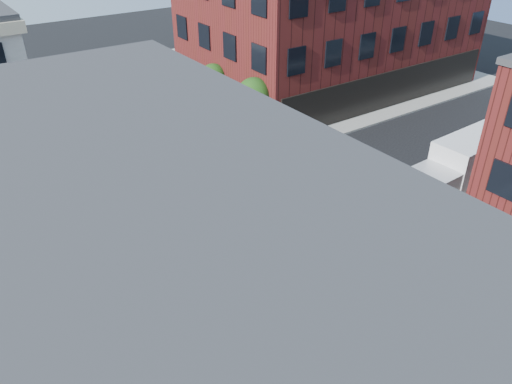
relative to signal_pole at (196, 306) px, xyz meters
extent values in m
plane|color=black|center=(6.72, 6.68, -2.86)|extent=(120.00, 120.00, 0.00)
cube|color=gray|center=(27.72, 27.68, -2.78)|extent=(30.00, 30.00, 0.15)
cube|color=#4F1713|center=(27.22, 22.68, 3.14)|extent=(25.00, 16.00, 12.00)
cylinder|color=black|center=(14.22, 16.68, -1.97)|extent=(0.18, 0.18, 1.47)
cylinder|color=black|center=(14.22, 16.68, -1.24)|extent=(0.12, 0.12, 1.47)
sphere|color=#13390F|center=(14.22, 16.68, 0.44)|extent=(2.69, 2.69, 2.69)
sphere|color=#13390F|center=(14.47, 16.58, -0.10)|extent=(1.85, 1.85, 1.85)
cylinder|color=black|center=(14.22, 22.68, -2.04)|extent=(0.18, 0.18, 1.33)
cylinder|color=black|center=(14.22, 22.68, -1.38)|extent=(0.12, 0.12, 1.33)
sphere|color=#13390F|center=(14.22, 22.68, 0.14)|extent=(2.43, 2.43, 2.43)
sphere|color=#13390F|center=(14.47, 22.58, -0.35)|extent=(1.67, 1.67, 1.67)
cylinder|color=black|center=(-0.08, -0.12, -0.56)|extent=(0.12, 0.12, 4.60)
cylinder|color=black|center=(-0.08, -0.12, -2.56)|extent=(0.28, 0.28, 0.30)
cube|color=#053819|center=(0.47, -0.12, 0.29)|extent=(1.10, 0.03, 0.22)
cube|color=#053819|center=(-0.08, 0.43, 0.54)|extent=(0.03, 1.10, 0.22)
imported|color=black|center=(0.27, -0.02, 1.04)|extent=(0.22, 0.18, 1.10)
imported|color=black|center=(-0.18, 0.23, 1.04)|extent=(0.18, 0.22, 1.10)
cube|color=silver|center=(20.72, 2.11, -0.73)|extent=(5.98, 2.75, 3.15)
cube|color=maroon|center=(20.77, 0.82, -0.73)|extent=(2.23, 0.12, 0.71)
cube|color=maroon|center=(20.68, 3.39, -0.73)|extent=(2.23, 0.12, 0.71)
cube|color=#B5B4B7|center=(16.87, 1.96, -1.28)|extent=(2.12, 2.51, 2.03)
cube|color=black|center=(15.91, 1.93, -0.93)|extent=(0.17, 1.93, 0.91)
cube|color=black|center=(19.51, 2.06, -2.35)|extent=(8.15, 1.32, 0.25)
cylinder|color=black|center=(16.91, 0.90, -2.35)|extent=(1.03, 0.39, 1.01)
cylinder|color=black|center=(16.83, 3.03, -2.35)|extent=(1.03, 0.39, 1.01)
cylinder|color=black|center=(20.56, 1.03, -2.35)|extent=(1.03, 0.39, 1.01)
cylinder|color=black|center=(20.48, 3.16, -2.35)|extent=(1.03, 0.39, 1.01)
cylinder|color=black|center=(23.00, 1.12, -2.35)|extent=(1.03, 0.39, 1.01)
cylinder|color=black|center=(22.92, 3.25, -2.35)|extent=(1.03, 0.39, 1.01)
cube|color=red|center=(1.92, 0.98, -2.84)|extent=(0.45, 0.45, 0.04)
cone|color=red|center=(1.92, 0.98, -2.54)|extent=(0.43, 0.43, 0.63)
cylinder|color=white|center=(1.92, 0.98, -2.46)|extent=(0.24, 0.24, 0.07)
camera|label=1|loc=(-6.18, -12.85, 13.55)|focal=35.00mm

